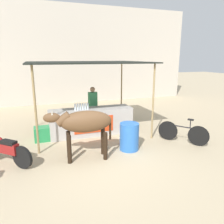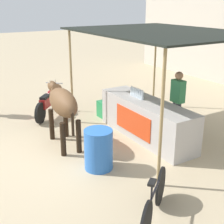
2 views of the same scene
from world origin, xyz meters
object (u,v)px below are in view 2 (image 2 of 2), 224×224
object	(u,v)px
bicycle_leaning	(154,202)
cow	(62,103)
motorcycle_parked	(49,102)
stall_counter	(146,119)
vendor_behind_counter	(177,103)
water_barrel	(99,149)
cooler_box	(108,110)

from	to	relation	value
bicycle_leaning	cow	bearing A→B (deg)	-178.73
motorcycle_parked	bicycle_leaning	world-z (taller)	motorcycle_parked
motorcycle_parked	stall_counter	bearing A→B (deg)	28.99
vendor_behind_counter	water_barrel	xyz separation A→B (m)	(0.48, -2.52, -0.43)
cooler_box	water_barrel	bearing A→B (deg)	-34.25
cooler_box	bicycle_leaning	world-z (taller)	bicycle_leaning
vendor_behind_counter	cooler_box	xyz separation A→B (m)	(-1.97, -0.85, -0.61)
vendor_behind_counter	water_barrel	size ratio (longest dim) A/B	1.96
water_barrel	bicycle_leaning	world-z (taller)	bicycle_leaning
vendor_behind_counter	cooler_box	world-z (taller)	vendor_behind_counter
vendor_behind_counter	bicycle_leaning	bearing A→B (deg)	-47.58
water_barrel	bicycle_leaning	distance (m)	1.90
vendor_behind_counter	motorcycle_parked	bearing A→B (deg)	-142.98
water_barrel	stall_counter	bearing A→B (deg)	112.92
vendor_behind_counter	cow	world-z (taller)	vendor_behind_counter
motorcycle_parked	vendor_behind_counter	bearing A→B (deg)	37.02
cow	motorcycle_parked	size ratio (longest dim) A/B	1.34
vendor_behind_counter	bicycle_leaning	distance (m)	3.56
cooler_box	motorcycle_parked	xyz separation A→B (m)	(-1.05, -1.43, 0.19)
water_barrel	motorcycle_parked	xyz separation A→B (m)	(-3.50, 0.24, 0.01)
vendor_behind_counter	cooler_box	size ratio (longest dim) A/B	2.75
cooler_box	cow	distance (m)	2.24
cooler_box	bicycle_leaning	size ratio (longest dim) A/B	0.45
stall_counter	motorcycle_parked	xyz separation A→B (m)	(-2.75, -1.53, -0.05)
cow	vendor_behind_counter	bearing A→B (deg)	70.58
stall_counter	motorcycle_parked	distance (m)	3.15
cooler_box	water_barrel	distance (m)	2.97
stall_counter	cooler_box	xyz separation A→B (m)	(-1.71, -0.10, -0.24)
cooler_box	water_barrel	xyz separation A→B (m)	(2.45, -1.67, 0.18)
stall_counter	cow	world-z (taller)	cow
bicycle_leaning	stall_counter	bearing A→B (deg)	145.04
cooler_box	motorcycle_parked	bearing A→B (deg)	-126.26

